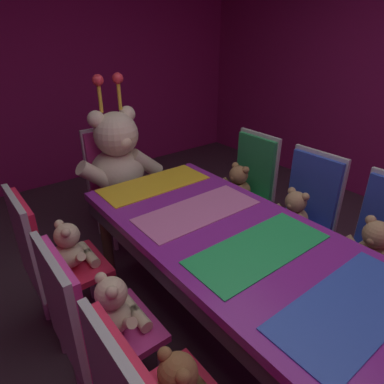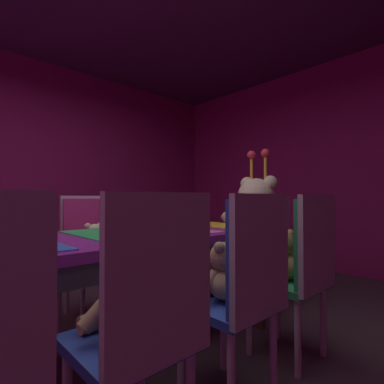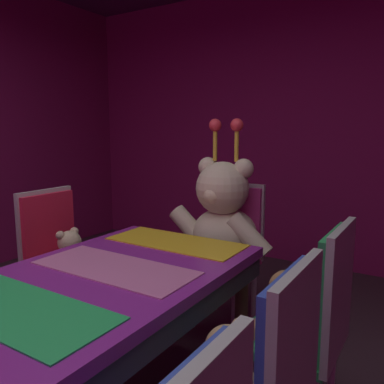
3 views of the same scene
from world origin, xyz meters
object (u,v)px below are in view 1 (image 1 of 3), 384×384
at_px(banquet_table, 257,263).
at_px(chair_right_2, 306,205).
at_px(throne_chair, 112,172).
at_px(teddy_left_3, 70,248).
at_px(chair_right_3, 250,180).
at_px(teddy_right_1, 373,249).
at_px(teddy_right_3, 237,185).
at_px(king_teddy_bear, 119,159).
at_px(teddy_right_2, 294,213).
at_px(teddy_left_2, 114,307).
at_px(chair_left_3, 44,255).
at_px(chair_left_2, 83,321).

xyz_separation_m(banquet_table, chair_right_2, (0.83, 0.27, -0.06)).
bearing_deg(chair_right_2, throne_chair, -59.90).
bearing_deg(teddy_left_3, chair_right_3, -0.01).
xyz_separation_m(teddy_right_1, teddy_right_3, (0.01, 1.10, -0.01)).
distance_m(teddy_left_3, king_teddy_bear, 1.00).
bearing_deg(king_teddy_bear, teddy_right_2, 28.57).
bearing_deg(banquet_table, teddy_left_2, 160.90).
xyz_separation_m(teddy_right_2, king_teddy_bear, (-0.68, 1.25, 0.18)).
bearing_deg(chair_left_3, chair_right_3, -0.01).
distance_m(chair_right_2, chair_right_3, 0.55).
height_order(teddy_right_2, teddy_right_3, teddy_right_3).
distance_m(teddy_left_2, chair_left_3, 0.60).
xyz_separation_m(teddy_right_2, chair_right_3, (0.15, 0.55, 0.01)).
bearing_deg(chair_left_3, teddy_right_1, -36.15).
relative_size(banquet_table, throne_chair, 2.34).
bearing_deg(chair_right_3, teddy_right_2, 74.92).
xyz_separation_m(banquet_table, teddy_left_3, (-0.69, 0.83, -0.07)).
height_order(chair_left_2, chair_right_2, same).
bearing_deg(king_teddy_bear, chair_left_2, -33.20).
xyz_separation_m(teddy_left_3, teddy_right_3, (1.37, -0.00, 0.01)).
relative_size(teddy_left_2, teddy_right_3, 0.98).
distance_m(chair_right_3, throne_chair, 1.20).
distance_m(chair_left_2, chair_left_3, 0.59).
relative_size(chair_left_3, throne_chair, 1.00).
relative_size(chair_right_3, teddy_right_3, 3.03).
height_order(chair_left_2, teddy_right_3, chair_left_2).
distance_m(teddy_right_2, throne_chair, 1.58).
bearing_deg(throne_chair, teddy_right_3, 38.22).
bearing_deg(banquet_table, chair_right_3, 44.93).
bearing_deg(chair_left_2, teddy_left_3, 75.58).
xyz_separation_m(teddy_right_1, chair_right_2, (0.15, 0.55, -0.00)).
bearing_deg(teddy_right_3, banquet_table, 50.40).
distance_m(teddy_left_3, chair_right_2, 1.61).
bearing_deg(teddy_left_2, banquet_table, -19.10).
xyz_separation_m(teddy_right_1, teddy_right_2, (0.00, 0.55, -0.01)).
height_order(chair_left_3, teddy_right_3, chair_left_3).
relative_size(throne_chair, king_teddy_bear, 1.01).
bearing_deg(teddy_right_3, teddy_right_1, 89.67).
bearing_deg(king_teddy_bear, chair_right_2, 33.43).
relative_size(teddy_left_3, chair_right_3, 0.31).
xyz_separation_m(chair_left_3, throne_chair, (0.83, 0.87, 0.00)).
xyz_separation_m(teddy_right_2, throne_chair, (-0.68, 1.42, 0.01)).
bearing_deg(teddy_right_2, teddy_left_3, -22.05).
bearing_deg(teddy_right_2, chair_right_2, 180.00).
height_order(banquet_table, chair_left_3, chair_left_3).
height_order(teddy_right_2, king_teddy_bear, king_teddy_bear).
xyz_separation_m(chair_left_3, chair_right_3, (1.66, -0.00, 0.00)).
bearing_deg(chair_right_2, chair_left_3, -18.49).
height_order(chair_left_3, teddy_right_1, chair_left_3).
distance_m(chair_left_2, chair_right_3, 1.77).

